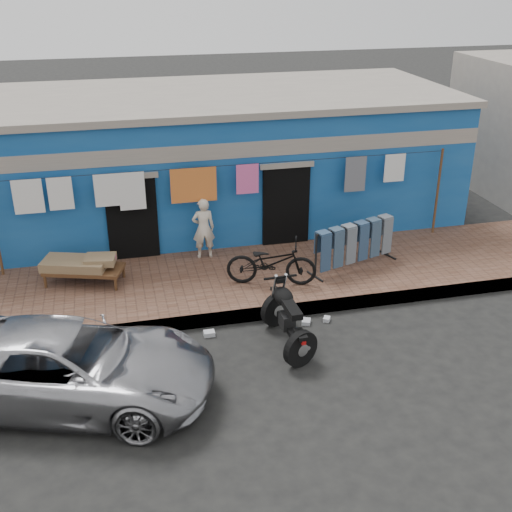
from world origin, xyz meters
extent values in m
plane|color=black|center=(0.00, 0.00, 0.00)|extent=(80.00, 80.00, 0.00)
cube|color=brown|center=(0.00, 3.00, 0.12)|extent=(28.00, 3.00, 0.25)
cube|color=gray|center=(0.00, 1.55, 0.12)|extent=(28.00, 0.10, 0.25)
cube|color=#134990|center=(0.00, 7.00, 1.60)|extent=(12.00, 5.00, 3.20)
cube|color=#9E9384|center=(0.00, 4.56, 2.55)|extent=(12.00, 0.14, 0.35)
cube|color=#9E9384|center=(0.00, 7.00, 3.28)|extent=(12.20, 5.20, 0.16)
cube|color=black|center=(-2.20, 4.48, 1.05)|extent=(1.10, 0.10, 2.10)
cube|color=black|center=(1.30, 4.48, 1.05)|extent=(1.10, 0.10, 2.10)
cylinder|color=brown|center=(5.00, 4.25, 1.30)|extent=(0.06, 0.06, 2.10)
cylinder|color=black|center=(0.00, 4.25, 2.30)|extent=(10.00, 0.01, 0.01)
cube|color=silver|center=(-4.26, 4.25, 1.93)|extent=(0.60, 0.02, 0.73)
cube|color=silver|center=(-3.62, 4.25, 1.95)|extent=(0.50, 0.02, 0.71)
cube|color=silver|center=(-2.69, 4.25, 1.94)|extent=(0.50, 0.02, 0.71)
cube|color=silver|center=(-2.16, 4.25, 1.88)|extent=(0.55, 0.02, 0.83)
cube|color=#CC4C26|center=(-0.85, 4.25, 1.92)|extent=(1.00, 0.02, 0.77)
cube|color=#DD589B|center=(0.34, 4.25, 1.96)|extent=(0.50, 0.02, 0.67)
cube|color=slate|center=(2.87, 4.25, 1.89)|extent=(0.50, 0.02, 0.82)
cube|color=silver|center=(3.83, 4.25, 1.97)|extent=(0.50, 0.02, 0.66)
imported|color=#AAA9AE|center=(-3.51, -0.16, 0.65)|extent=(5.04, 3.41, 1.30)
imported|color=beige|center=(-0.69, 4.13, 0.94)|extent=(0.50, 0.33, 1.38)
imported|color=black|center=(0.44, 2.51, 0.84)|extent=(1.92, 1.15, 1.18)
cube|color=silver|center=(-1.08, 1.20, 0.04)|extent=(0.20, 0.16, 0.09)
cube|color=silver|center=(1.21, 1.20, 0.04)|extent=(0.18, 0.19, 0.08)
cube|color=silver|center=(0.80, 1.20, 0.04)|extent=(0.22, 0.24, 0.08)
camera|label=1|loc=(-2.60, -8.88, 6.32)|focal=45.00mm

